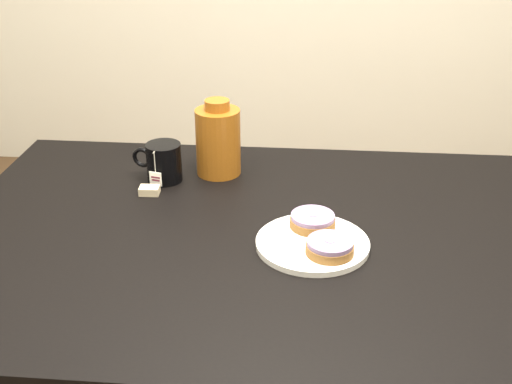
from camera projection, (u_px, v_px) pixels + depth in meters
The scene contains 7 objects.
table at pixel (283, 267), 1.34m from camera, with size 1.40×0.90×0.75m.
plate at pixel (313, 243), 1.25m from camera, with size 0.22×0.22×0.02m.
bagel_back at pixel (313, 221), 1.30m from camera, with size 0.10×0.10×0.03m.
bagel_front at pixel (330, 247), 1.20m from camera, with size 0.13×0.13×0.03m.
mug at pixel (163, 162), 1.51m from camera, with size 0.13×0.10×0.09m.
teabag_pouch at pixel (149, 190), 1.46m from camera, with size 0.04×0.03×0.02m, color #C6B793.
bagel_package at pixel (218, 140), 1.53m from camera, with size 0.12×0.12×0.18m.
Camera 1 is at (0.04, -1.13, 1.40)m, focal length 45.00 mm.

